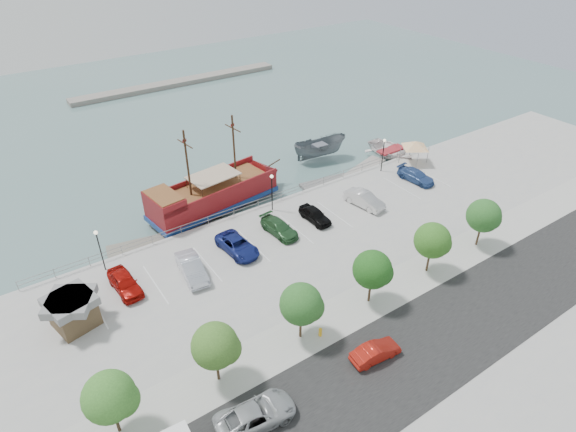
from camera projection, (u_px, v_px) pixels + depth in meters
ground at (307, 247)px, 48.17m from camera, size 160.00×160.00×0.00m
land_slab at (485, 393)px, 33.42m from camera, size 100.00×58.00×1.20m
street at (432, 341)px, 36.54m from camera, size 100.00×8.00×0.04m
sidewalk at (377, 296)px, 40.69m from camera, size 100.00×4.00×0.05m
seawall_railing at (266, 200)px, 52.73m from camera, size 50.00×0.06×1.00m
far_shore at (179, 82)px, 90.71m from camera, size 40.00×3.00×0.80m
pirate_ship at (223, 192)px, 53.76m from camera, size 17.27×6.78×10.76m
patrol_boat at (320, 150)px, 63.67m from camera, size 7.80×4.19×2.86m
speedboat at (391, 152)px, 64.70m from camera, size 5.39×7.37×1.49m
dock_west at (145, 245)px, 48.13m from camera, size 7.64×3.44×0.42m
dock_mid at (325, 183)px, 58.85m from camera, size 6.54×2.69×0.36m
dock_east at (364, 169)px, 61.81m from camera, size 7.62×4.13×0.42m
shed at (73, 310)px, 37.24m from camera, size 4.03×4.03×2.75m
canopy_tent at (416, 141)px, 59.90m from camera, size 4.88×4.88×3.42m
street_van at (256, 415)px, 30.49m from camera, size 5.52×2.93×1.48m
street_sedan at (375, 352)px, 34.87m from camera, size 3.97×1.70×1.27m
fire_hydrant at (320, 332)px, 36.76m from camera, size 0.28×0.28×0.82m
lamp_post_left at (99, 243)px, 42.06m from camera, size 0.36×0.36×4.28m
lamp_post_mid at (272, 186)px, 50.51m from camera, size 0.36×0.36×4.28m
lamp_post_right at (383, 149)px, 58.02m from camera, size 0.36×0.36×4.28m
tree_a at (112, 398)px, 28.58m from camera, size 3.30×3.20×5.00m
tree_b at (217, 346)px, 31.87m from camera, size 3.30×3.20×5.00m
tree_c at (303, 305)px, 35.16m from camera, size 3.30×3.20×5.00m
tree_d at (374, 270)px, 38.44m from camera, size 3.30×3.20×5.00m
tree_e at (434, 241)px, 41.73m from camera, size 3.30×3.20×5.00m
tree_f at (485, 216)px, 45.02m from camera, size 3.30×3.20×5.00m
parked_car_a at (125, 283)px, 40.97m from camera, size 2.16×4.72×1.57m
parked_car_b at (192, 268)px, 42.56m from camera, size 2.28×5.13×1.64m
parked_car_c at (237, 245)px, 45.54m from camera, size 2.78×5.27×1.41m
parked_car_d at (279, 228)px, 48.07m from camera, size 2.33×4.83×1.36m
parked_car_e at (315, 215)px, 49.98m from camera, size 1.76×4.17×1.41m
parked_car_f at (364, 200)px, 52.40m from camera, size 2.43×4.98×1.57m
parked_car_h at (416, 176)px, 57.15m from camera, size 2.42×4.91×1.37m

